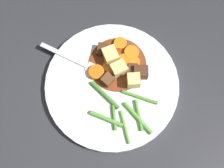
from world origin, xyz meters
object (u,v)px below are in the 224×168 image
Objects in this scene: carrot_slice_0 at (133,63)px; potato_chunk_1 at (111,56)px; meat_chunk_2 at (141,72)px; carrot_slice_5 at (132,53)px; potato_chunk_2 at (134,82)px; carrot_slice_3 at (120,44)px; meat_chunk_1 at (133,70)px; meat_chunk_3 at (108,80)px; carrot_slice_2 at (111,66)px; fork at (78,62)px; carrot_slice_4 at (124,61)px; potato_chunk_0 at (119,69)px; meat_chunk_0 at (103,50)px; carrot_slice_1 at (97,72)px; dinner_plate at (112,85)px.

potato_chunk_1 is at bearing 72.27° from carrot_slice_0.
carrot_slice_0 is at bearing 28.14° from meat_chunk_2.
carrot_slice_5 is 1.07× the size of potato_chunk_2.
meat_chunk_1 reaches higher than carrot_slice_3.
carrot_slice_2 is at bearing -14.48° from meat_chunk_3.
carrot_slice_0 is 0.18× the size of fork.
carrot_slice_4 is 0.97× the size of meat_chunk_2.
carrot_slice_0 and carrot_slice_4 have the same top height.
carrot_slice_4 is 0.03m from carrot_slice_5.
potato_chunk_0 is 0.06m from meat_chunk_0.
carrot_slice_1 reaches higher than carrot_slice_2.
meat_chunk_3 is (0.01, 0.01, 0.02)m from dinner_plate.
potato_chunk_1 reaches higher than carrot_slice_5.
carrot_slice_5 is 1.00× the size of potato_chunk_0.
carrot_slice_3 is at bearing -68.81° from fork.
meat_chunk_3 is at bearing 159.22° from carrot_slice_3.
meat_chunk_1 reaches higher than carrot_slice_2.
carrot_slice_4 is (0.05, -0.03, 0.01)m from dinner_plate.
carrot_slice_1 is 0.08m from meat_chunk_1.
meat_chunk_1 is at bearing -69.21° from meat_chunk_3.
potato_chunk_0 is 0.09m from fork.
fork is (-0.01, 0.12, -0.00)m from carrot_slice_5.
carrot_slice_3 is at bearing 19.07° from meat_chunk_1.
meat_chunk_2 is at bearing -38.78° from potato_chunk_2.
potato_chunk_0 is (0.03, -0.02, 0.02)m from dinner_plate.
carrot_slice_4 is at bearing -172.80° from carrot_slice_3.
carrot_slice_5 is 0.06m from meat_chunk_0.
meat_chunk_2 is (-0.05, -0.02, 0.01)m from carrot_slice_5.
potato_chunk_1 is 1.38× the size of meat_chunk_3.
meat_chunk_0 is at bearing 53.27° from meat_chunk_2.
carrot_slice_2 reaches higher than fork.
potato_chunk_1 is at bearing -6.52° from carrot_slice_2.
potato_chunk_2 is (-0.07, 0.00, 0.01)m from carrot_slice_5.
meat_chunk_0 reaches higher than dinner_plate.
carrot_slice_2 is 1.18× the size of carrot_slice_4.
dinner_plate is 8.72× the size of potato_chunk_1.
carrot_slice_0 and carrot_slice_3 have the same top height.
potato_chunk_1 is 1.11× the size of potato_chunk_2.
fork is at bearing 74.81° from meat_chunk_2.
carrot_slice_2 is at bearing 47.24° from potato_chunk_2.
carrot_slice_1 is at bearing 49.76° from meat_chunk_3.
carrot_slice_5 is (0.07, -0.05, 0.01)m from dinner_plate.
potato_chunk_2 is at bearing 179.01° from meat_chunk_1.
meat_chunk_0 is at bearing 5.75° from meat_chunk_3.
carrot_slice_1 is (-0.02, 0.08, 0.00)m from carrot_slice_0.
fork is (-0.02, 0.06, -0.01)m from meat_chunk_0.
carrot_slice_4 is at bearing -120.96° from meat_chunk_0.
potato_chunk_0 is 0.04m from potato_chunk_2.
meat_chunk_3 is at bearing 168.53° from potato_chunk_1.
carrot_slice_5 reaches higher than carrot_slice_2.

